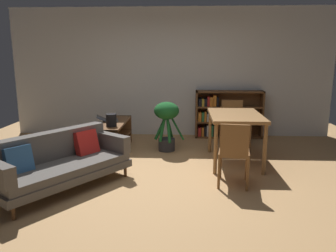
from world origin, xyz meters
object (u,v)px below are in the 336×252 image
media_console (114,137)px  open_laptop (109,120)px  potted_floor_plant (167,119)px  dining_chair_far (234,151)px  dining_chair_near (232,120)px  fabric_couch (59,161)px  desk_speaker (111,120)px  dining_table (235,119)px  bookshelf (223,115)px

media_console → open_laptop: open_laptop is taller
media_console → potted_floor_plant: 1.01m
media_console → potted_floor_plant: bearing=4.7°
media_console → dining_chair_far: size_ratio=1.57×
open_laptop → dining_chair_near: size_ratio=0.51×
fabric_couch → media_console: size_ratio=1.39×
fabric_couch → potted_floor_plant: (1.31, 1.80, 0.22)m
fabric_couch → dining_chair_far: (2.29, 0.15, 0.14)m
dining_chair_far → media_console: bearing=140.8°
desk_speaker → dining_table: (2.04, -0.17, 0.07)m
potted_floor_plant → open_laptop: bearing=179.8°
dining_chair_far → open_laptop: bearing=140.9°
fabric_couch → media_console: 1.77m
fabric_couch → open_laptop: 1.84m
dining_chair_near → dining_chair_far: size_ratio=1.00×
potted_floor_plant → dining_chair_near: 1.29m
fabric_couch → bookshelf: size_ratio=1.35×
open_laptop → desk_speaker: bearing=-71.4°
fabric_couch → bookshelf: bookshelf is taller
desk_speaker → dining_chair_near: (2.14, 0.85, -0.14)m
media_console → open_laptop: size_ratio=3.07×
open_laptop → dining_chair_near: 2.32m
dining_chair_near → bookshelf: size_ratio=0.62×
open_laptop → dining_chair_near: bearing=9.8°
dining_table → bookshelf: size_ratio=0.88×
desk_speaker → dining_chair_near: bearing=21.8°
fabric_couch → media_console: fabric_couch is taller
bookshelf → open_laptop: bearing=-153.3°
open_laptop → bookshelf: (2.20, 1.11, -0.08)m
potted_floor_plant → dining_chair_far: size_ratio=1.03×
media_console → dining_chair_near: size_ratio=1.57×
media_console → dining_chair_far: 2.50m
desk_speaker → dining_chair_far: bearing=-32.4°
dining_chair_far → fabric_couch: bearing=-176.2°
dining_chair_far → dining_table: bearing=81.3°
open_laptop → potted_floor_plant: 1.06m
fabric_couch → dining_chair_near: (2.54, 2.20, 0.15)m
potted_floor_plant → dining_chair_far: (0.98, -1.65, -0.09)m
dining_table → fabric_couch: bearing=-154.4°
open_laptop → media_console: bearing=-37.1°
open_laptop → desk_speaker: 0.49m
fabric_couch → media_console: bearing=78.2°
fabric_couch → bookshelf: 3.81m
potted_floor_plant → dining_chair_near: bearing=18.0°
media_console → bookshelf: bearing=29.6°
potted_floor_plant → media_console: bearing=-175.3°
fabric_couch → open_laptop: fabric_couch is taller
media_console → dining_chair_near: 2.25m
fabric_couch → bookshelf: (2.46, 2.92, 0.13)m
potted_floor_plant → bookshelf: (1.14, 1.11, -0.10)m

